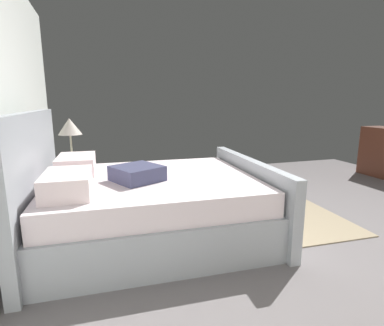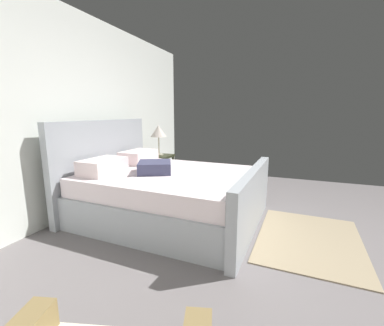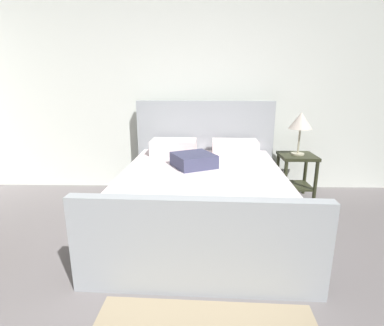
{
  "view_description": "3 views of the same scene",
  "coord_description": "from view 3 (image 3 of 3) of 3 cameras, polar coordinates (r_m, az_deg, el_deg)",
  "views": [
    {
      "loc": [
        -2.66,
        2.26,
        1.37
      ],
      "look_at": [
        0.25,
        1.34,
        0.73
      ],
      "focal_mm": 28.47,
      "sensor_mm": 36.0,
      "label": 1
    },
    {
      "loc": [
        -2.66,
        0.33,
        1.37
      ],
      "look_at": [
        0.21,
        1.44,
        0.76
      ],
      "focal_mm": 24.25,
      "sensor_mm": 36.0,
      "label": 2
    },
    {
      "loc": [
        0.2,
        -1.15,
        1.49
      ],
      "look_at": [
        0.13,
        1.67,
        0.73
      ],
      "focal_mm": 27.75,
      "sensor_mm": 36.0,
      "label": 3
    }
  ],
  "objects": [
    {
      "name": "wall_back",
      "position": [
        4.25,
        -1.31,
        13.09
      ],
      "size": [
        6.15,
        0.12,
        2.68
      ],
      "primitive_type": "cube",
      "color": "white",
      "rests_on": "ground"
    },
    {
      "name": "bed",
      "position": [
        3.19,
        1.98,
        -5.75
      ],
      "size": [
        1.91,
        2.29,
        1.26
      ],
      "color": "#A3A9B0",
      "rests_on": "ground"
    },
    {
      "name": "table_lamp_right",
      "position": [
        3.97,
        20.18,
        7.47
      ],
      "size": [
        0.29,
        0.29,
        0.54
      ],
      "color": "#B7B293",
      "rests_on": "nightstand_right"
    },
    {
      "name": "nightstand_right",
      "position": [
        4.09,
        19.39,
        -1.16
      ],
      "size": [
        0.44,
        0.44,
        0.6
      ],
      "color": "#2A2D1B",
      "rests_on": "ground"
    }
  ]
}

